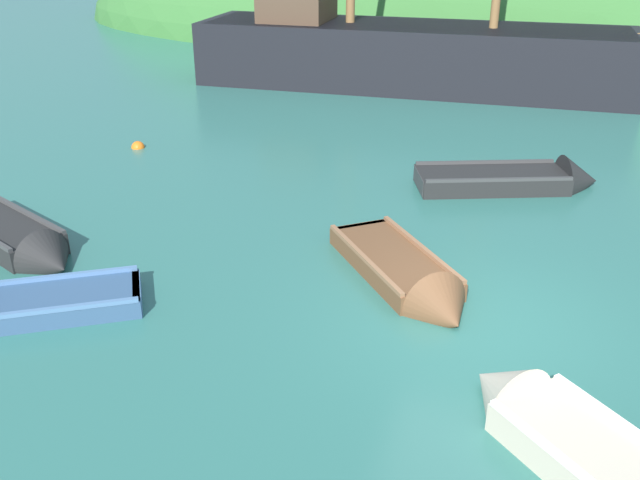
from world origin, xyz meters
TOP-DOWN VIEW (x-y plane):
  - ground_plane at (0.00, 0.00)m, footprint 120.00×120.00m
  - shore_hill at (-3.16, 28.84)m, footprint 43.83×20.23m
  - sailing_ship at (-4.12, 14.71)m, footprint 17.03×4.09m
  - rowboat_far at (0.19, 5.94)m, footprint 4.08×2.51m
  - rowboat_center at (-6.48, -1.80)m, footprint 3.07×2.49m
  - rowboat_outer_left at (1.37, -2.54)m, footprint 3.45×3.33m
  - rowboat_outer_right at (-8.14, 0.05)m, footprint 3.74×2.39m
  - rowboat_near_dock at (-1.20, 0.83)m, footprint 3.04×3.34m
  - buoy_orange at (-9.20, 5.87)m, footprint 0.34×0.34m

SIDE VIEW (x-z plane):
  - ground_plane at x=0.00m, z-range 0.00..0.00m
  - shore_hill at x=-3.16m, z-range -5.76..5.76m
  - buoy_orange at x=-9.20m, z-range -0.17..0.17m
  - rowboat_center at x=-6.48m, z-range -0.44..0.61m
  - rowboat_near_dock at x=-1.20m, z-range -0.45..0.64m
  - rowboat_far at x=0.19m, z-range -0.45..0.71m
  - rowboat_outer_left at x=1.37m, z-range -0.37..0.64m
  - rowboat_outer_right at x=-8.14m, z-range -0.36..0.63m
  - sailing_ship at x=-4.12m, z-range -5.46..7.07m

